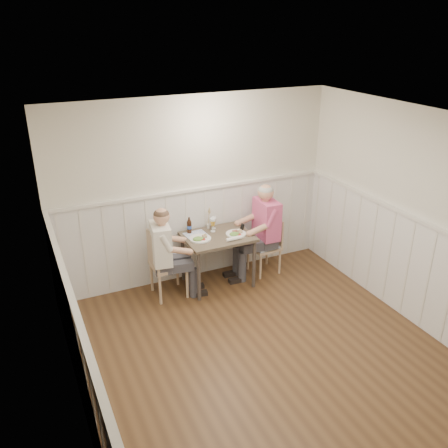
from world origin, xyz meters
The scene contains 16 objects.
ground_plane centered at (0.00, 0.00, 0.00)m, with size 4.50×4.50×0.00m, color #492F1B.
room_shell centered at (0.00, 0.00, 1.52)m, with size 4.04×4.54×2.60m.
wainscot centered at (0.00, 0.69, 0.69)m, with size 4.00×4.49×1.34m.
dining_table centered at (0.16, 1.84, 0.65)m, with size 0.92×0.70×0.75m.
chair_right centered at (0.97, 1.87, 0.45)m, with size 0.42×0.42×0.83m.
chair_left centered at (-0.62, 1.85, 0.51)m, with size 0.44×0.44×0.93m.
man_in_pink centered at (0.88, 1.84, 0.59)m, with size 0.65×0.46×1.40m.
diner_cream centered at (-0.62, 1.80, 0.55)m, with size 0.65×0.45×1.32m.
plate_man centered at (0.40, 1.76, 0.77)m, with size 0.28×0.28×0.07m.
plate_diner centered at (-0.11, 1.82, 0.77)m, with size 0.30×0.30×0.07m.
beer_glass_a centered at (0.21, 2.08, 0.87)m, with size 0.07×0.07×0.17m.
beer_glass_b centered at (0.16, 1.99, 0.88)m, with size 0.08×0.08×0.20m.
beer_bottle centered at (-0.16, 2.08, 0.85)m, with size 0.07×0.07×0.23m.
rolled_napkin centered at (0.30, 1.61, 0.77)m, with size 0.22×0.06×0.05m.
grass_vase centered at (0.14, 2.11, 0.90)m, with size 0.04×0.04×0.33m.
gingham_mat centered at (-0.10, 2.00, 0.75)m, with size 0.31×0.25×0.01m.
Camera 1 is at (-2.24, -3.53, 3.48)m, focal length 38.00 mm.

